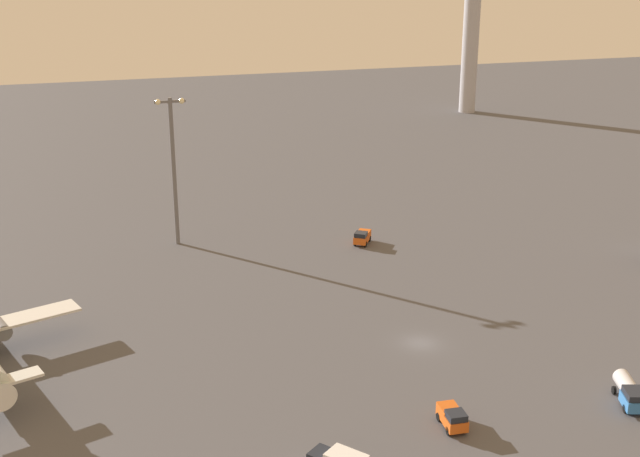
# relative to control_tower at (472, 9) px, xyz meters

# --- Properties ---
(ground_plane) EXTENTS (416.00, 416.00, 0.00)m
(ground_plane) POSITION_rel_control_tower_xyz_m (-65.50, -127.49, -27.57)
(ground_plane) COLOR #4C4C51
(control_tower) EXTENTS (8.00, 8.00, 48.38)m
(control_tower) POSITION_rel_control_tower_xyz_m (0.00, 0.00, 0.00)
(control_tower) COLOR #A8A8B2
(control_tower) RESTS_ON ground
(maintenance_van) EXTENTS (2.17, 4.22, 2.25)m
(maintenance_van) POSITION_rel_control_tower_xyz_m (-69.54, -145.83, -26.39)
(maintenance_van) COLOR #D85919
(maintenance_van) RESTS_ON ground
(baggage_tractor) EXTENTS (3.88, 4.54, 2.25)m
(baggage_tractor) POSITION_rel_control_tower_xyz_m (-61.29, -92.34, -26.39)
(baggage_tractor) COLOR #D85919
(baggage_tractor) RESTS_ON ground
(fuel_truck) EXTENTS (3.84, 6.64, 2.35)m
(fuel_truck) POSITION_rel_control_tower_xyz_m (-49.43, -146.72, -26.20)
(fuel_truck) COLOR #3372BF
(fuel_truck) RESTS_ON ground
(apron_light_east) EXTENTS (4.80, 0.90, 23.62)m
(apron_light_east) POSITION_rel_control_tower_xyz_m (-89.77, -84.18, -13.95)
(apron_light_east) COLOR slate
(apron_light_east) RESTS_ON ground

